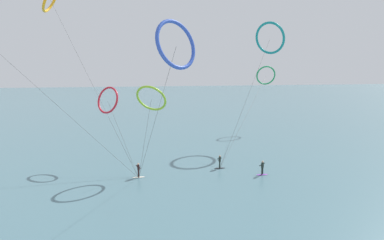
{
  "coord_description": "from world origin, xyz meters",
  "views": [
    {
      "loc": [
        -4.14,
        -2.54,
        12.31
      ],
      "look_at": [
        0.0,
        20.64,
        8.25
      ],
      "focal_mm": 28.17,
      "sensor_mm": 36.0,
      "label": 1
    }
  ],
  "objects_px": {
    "surfer_violet": "(262,169)",
    "surfer_ivory": "(138,171)",
    "kite_emerald": "(266,76)",
    "kite_lime": "(151,98)",
    "kite_crimson": "(108,100)",
    "surfer_charcoal": "(220,163)",
    "kite_teal": "(270,38)",
    "kite_cobalt": "(176,45)"
  },
  "relations": [
    {
      "from": "surfer_violet",
      "to": "kite_crimson",
      "type": "bearing_deg",
      "value": 113.35
    },
    {
      "from": "kite_emerald",
      "to": "kite_crimson",
      "type": "bearing_deg",
      "value": 37.92
    },
    {
      "from": "kite_crimson",
      "to": "kite_cobalt",
      "type": "bearing_deg",
      "value": -21.27
    },
    {
      "from": "kite_emerald",
      "to": "kite_lime",
      "type": "bearing_deg",
      "value": 50.24
    },
    {
      "from": "kite_cobalt",
      "to": "surfer_ivory",
      "type": "bearing_deg",
      "value": 78.23
    },
    {
      "from": "surfer_violet",
      "to": "kite_teal",
      "type": "relative_size",
      "value": 0.09
    },
    {
      "from": "kite_teal",
      "to": "kite_crimson",
      "type": "bearing_deg",
      "value": 70.94
    },
    {
      "from": "kite_cobalt",
      "to": "kite_lime",
      "type": "bearing_deg",
      "value": 64.34
    },
    {
      "from": "kite_teal",
      "to": "kite_emerald",
      "type": "bearing_deg",
      "value": -58.22
    },
    {
      "from": "kite_emerald",
      "to": "kite_teal",
      "type": "distance_m",
      "value": 10.71
    },
    {
      "from": "kite_lime",
      "to": "kite_emerald",
      "type": "distance_m",
      "value": 31.37
    },
    {
      "from": "surfer_ivory",
      "to": "surfer_charcoal",
      "type": "height_order",
      "value": "same"
    },
    {
      "from": "surfer_charcoal",
      "to": "kite_emerald",
      "type": "relative_size",
      "value": 0.08
    },
    {
      "from": "kite_lime",
      "to": "surfer_violet",
      "type": "bearing_deg",
      "value": -167.73
    },
    {
      "from": "surfer_ivory",
      "to": "kite_crimson",
      "type": "distance_m",
      "value": 10.56
    },
    {
      "from": "kite_lime",
      "to": "kite_crimson",
      "type": "relative_size",
      "value": 1.04
    },
    {
      "from": "kite_crimson",
      "to": "kite_teal",
      "type": "height_order",
      "value": "kite_teal"
    },
    {
      "from": "surfer_violet",
      "to": "surfer_ivory",
      "type": "xyz_separation_m",
      "value": [
        -14.14,
        1.67,
        0.0
      ]
    },
    {
      "from": "surfer_charcoal",
      "to": "kite_lime",
      "type": "xyz_separation_m",
      "value": [
        -8.18,
        0.47,
        8.04
      ]
    },
    {
      "from": "kite_cobalt",
      "to": "kite_crimson",
      "type": "xyz_separation_m",
      "value": [
        -7.09,
        14.18,
        -5.95
      ]
    },
    {
      "from": "surfer_violet",
      "to": "kite_crimson",
      "type": "height_order",
      "value": "kite_crimson"
    },
    {
      "from": "kite_cobalt",
      "to": "kite_lime",
      "type": "distance_m",
      "value": 11.09
    },
    {
      "from": "surfer_violet",
      "to": "surfer_charcoal",
      "type": "bearing_deg",
      "value": 102.12
    },
    {
      "from": "surfer_ivory",
      "to": "kite_teal",
      "type": "distance_m",
      "value": 31.01
    },
    {
      "from": "surfer_violet",
      "to": "kite_cobalt",
      "type": "xyz_separation_m",
      "value": [
        -10.69,
        -5.98,
        13.42
      ]
    },
    {
      "from": "kite_emerald",
      "to": "surfer_charcoal",
      "type": "bearing_deg",
      "value": 63.1
    },
    {
      "from": "surfer_charcoal",
      "to": "kite_lime",
      "type": "height_order",
      "value": "kite_lime"
    },
    {
      "from": "kite_cobalt",
      "to": "kite_teal",
      "type": "xyz_separation_m",
      "value": [
        18.34,
        22.44,
        2.95
      ]
    },
    {
      "from": "surfer_ivory",
      "to": "kite_emerald",
      "type": "bearing_deg",
      "value": 120.84
    },
    {
      "from": "kite_lime",
      "to": "kite_emerald",
      "type": "relative_size",
      "value": 0.47
    },
    {
      "from": "surfer_ivory",
      "to": "kite_crimson",
      "type": "bearing_deg",
      "value": -162.63
    },
    {
      "from": "kite_cobalt",
      "to": "kite_lime",
      "type": "xyz_separation_m",
      "value": [
        -1.75,
        9.54,
        -5.38
      ]
    },
    {
      "from": "kite_crimson",
      "to": "kite_teal",
      "type": "xyz_separation_m",
      "value": [
        25.43,
        8.27,
        8.9
      ]
    },
    {
      "from": "kite_crimson",
      "to": "surfer_violet",
      "type": "bearing_deg",
      "value": 17.41
    },
    {
      "from": "surfer_violet",
      "to": "kite_crimson",
      "type": "xyz_separation_m",
      "value": [
        -17.78,
        8.2,
        7.46
      ]
    },
    {
      "from": "surfer_charcoal",
      "to": "kite_emerald",
      "type": "distance_m",
      "value": 28.07
    },
    {
      "from": "kite_cobalt",
      "to": "kite_emerald",
      "type": "relative_size",
      "value": 0.73
    },
    {
      "from": "kite_crimson",
      "to": "kite_teal",
      "type": "relative_size",
      "value": 0.51
    },
    {
      "from": "surfer_ivory",
      "to": "kite_lime",
      "type": "xyz_separation_m",
      "value": [
        1.7,
        1.89,
        8.04
      ]
    },
    {
      "from": "surfer_violet",
      "to": "kite_emerald",
      "type": "bearing_deg",
      "value": 24.41
    },
    {
      "from": "kite_cobalt",
      "to": "kite_lime",
      "type": "height_order",
      "value": "kite_cobalt"
    },
    {
      "from": "surfer_ivory",
      "to": "kite_cobalt",
      "type": "bearing_deg",
      "value": 12.59
    }
  ]
}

